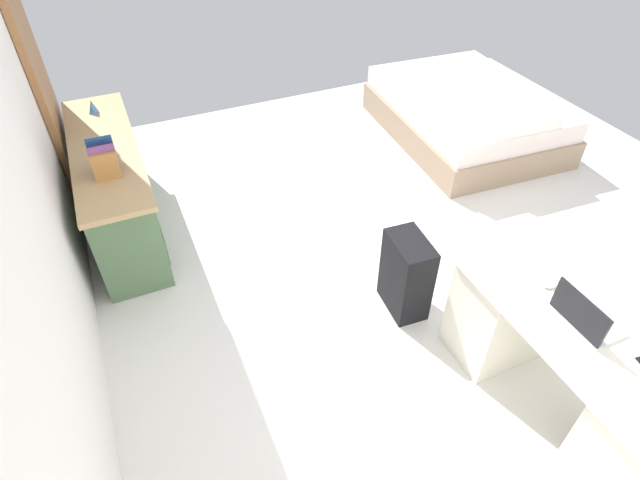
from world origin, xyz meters
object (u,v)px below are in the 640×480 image
Objects in this scene: laptop at (585,317)px; computer_mouse at (551,284)px; credenza at (116,187)px; desk at (569,368)px; figurine_small at (92,107)px; bed at (465,115)px; suitcase_black at (406,275)px.

laptop is 3.11× the size of computer_mouse.
laptop reaches higher than credenza.
desk is 0.47m from computer_mouse.
computer_mouse is 3.63m from figurine_small.
suitcase_black is (-1.78, 1.79, 0.05)m from bed.
credenza is at bearing -179.85° from figurine_small.
suitcase_black is at bearing 134.91° from bed.
suitcase_black is 1.88× the size of laptop.
laptop is (-1.00, -0.34, 0.49)m from suitcase_black.
desk is 14.43× the size of computer_mouse.
suitcase_black reaches higher than bed.
figurine_small is (0.51, 3.41, 0.54)m from bed.
credenza is at bearing 36.19° from desk.
credenza is at bearing 91.23° from bed.
suitcase_black is at bearing 27.12° from computer_mouse.
laptop is (-2.78, 1.44, 0.54)m from bed.
bed is at bearing -98.52° from figurine_small.
suitcase_black is 1.16m from laptop.
computer_mouse is at bearing -140.58° from credenza.
credenza is 5.79× the size of laptop.
laptop is (0.03, 0.03, 0.40)m from desk.
figurine_small is at bearing 0.15° from credenza.
suitcase_black is at bearing -136.37° from credenza.
desk is at bearing -133.66° from laptop.
desk is 0.80× the size of credenza.
desk is at bearing -148.90° from figurine_small.
credenza is 3.18m from computer_mouse.
desk is at bearing 178.55° from computer_mouse.
laptop is at bearing 152.50° from bed.
bed is 3.40× the size of suitcase_black.
computer_mouse reaches higher than desk.
bed is (0.07, -3.41, -0.12)m from credenza.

